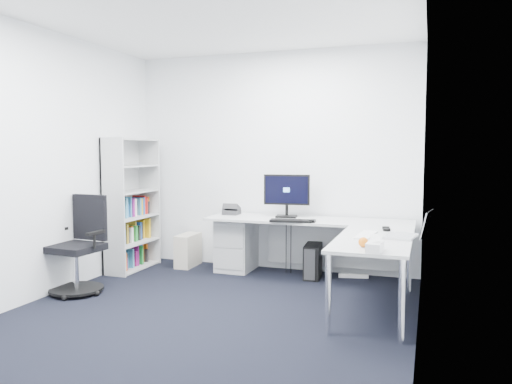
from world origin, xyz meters
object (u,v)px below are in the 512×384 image
(l_desk, at_px, (301,254))
(laptop, at_px, (401,223))
(monitor, at_px, (287,195))
(task_chair, at_px, (75,245))
(bookshelf, at_px, (132,204))

(l_desk, relative_size, laptop, 6.34)
(l_desk, distance_m, monitor, 0.78)
(l_desk, xyz_separation_m, laptop, (1.08, -0.58, 0.48))
(task_chair, xyz_separation_m, laptop, (3.21, 0.49, 0.32))
(bookshelf, bearing_deg, monitor, 10.52)
(monitor, bearing_deg, laptop, -43.20)
(bookshelf, bearing_deg, laptop, -10.96)
(bookshelf, distance_m, laptop, 3.31)
(task_chair, relative_size, monitor, 1.86)
(bookshelf, height_order, monitor, bookshelf)
(task_chair, xyz_separation_m, monitor, (1.85, 1.47, 0.45))
(bookshelf, height_order, laptop, bookshelf)
(bookshelf, distance_m, monitor, 1.93)
(l_desk, relative_size, monitor, 4.34)
(l_desk, xyz_separation_m, monitor, (-0.28, 0.40, 0.61))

